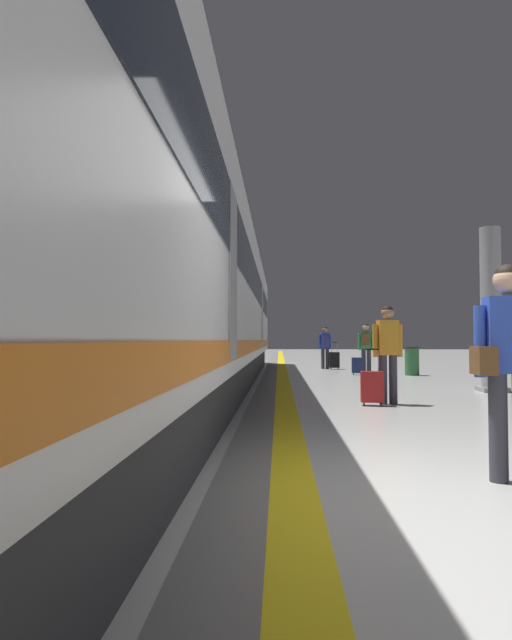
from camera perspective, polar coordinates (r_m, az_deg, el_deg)
The scene contains 13 objects.
ground_plane at distance 4.19m, azimuth 14.29°, elevation -17.69°, with size 120.00×120.00×0.00m, color silver.
safety_line_strip at distance 14.00m, azimuth 2.95°, elevation -6.74°, with size 0.36×80.00×0.01m, color yellow.
tactile_edge_band at distance 14.00m, azimuth 1.58°, elevation -6.75°, with size 0.62×80.00×0.01m, color slate.
high_speed_train at distance 11.40m, azimuth -7.68°, elevation 4.81°, with size 2.94×31.86×4.97m.
traveller_foreground at distance 4.70m, azimuth 25.31°, elevation -3.43°, with size 0.56×0.30×1.74m.
passenger_near at distance 9.64m, azimuth 13.94°, elevation -2.79°, with size 0.54×0.26×1.73m.
suitcase_near at distance 9.40m, azimuth 12.33°, elevation -7.00°, with size 0.40×0.26×0.98m.
passenger_mid at distance 20.88m, azimuth 7.42°, elevation -2.53°, with size 0.51×0.35×1.65m.
suitcase_mid at distance 20.63m, azimuth 8.37°, elevation -4.25°, with size 0.40×0.27×1.05m.
passenger_far at distance 17.78m, azimuth 11.72°, elevation -2.53°, with size 0.51×0.38×1.67m.
suitcase_far at distance 17.49m, azimuth 10.85°, elevation -4.79°, with size 0.39×0.26×0.56m.
platform_pillar at distance 12.72m, azimuth 23.90°, elevation 0.74°, with size 0.56×0.56×3.60m.
waste_bin at distance 17.64m, azimuth 16.37°, elevation -4.23°, with size 0.46×0.46×0.91m.
Camera 1 is at (-0.81, -3.95, 1.13)m, focal length 29.85 mm.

